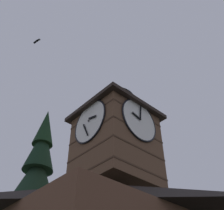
{
  "coord_description": "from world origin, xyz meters",
  "views": [
    {
      "loc": [
        9.52,
        9.93,
        2.1
      ],
      "look_at": [
        -0.29,
        -0.92,
        14.11
      ],
      "focal_mm": 45.19,
      "sensor_mm": 36.0,
      "label": 1
    }
  ],
  "objects": [
    {
      "name": "clock_tower",
      "position": [
        -0.48,
        -0.82,
        11.42
      ],
      "size": [
        4.71,
        4.71,
        8.06
      ],
      "color": "brown",
      "rests_on": "building_main"
    },
    {
      "name": "flying_bird_high",
      "position": [
        4.76,
        -3.82,
        19.38
      ],
      "size": [
        0.29,
        0.68,
        0.11
      ],
      "color": "black"
    }
  ]
}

